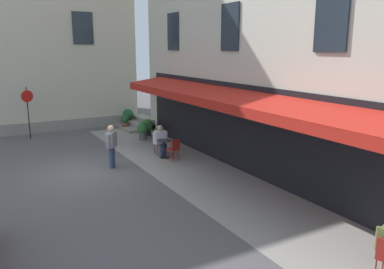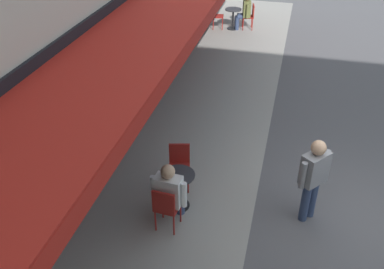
% 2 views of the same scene
% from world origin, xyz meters
% --- Properties ---
extents(ground_plane, '(70.00, 70.00, 0.00)m').
position_xyz_m(ground_plane, '(0.00, 0.00, 0.00)').
color(ground_plane, '#565456').
extents(sidewalk_cafe_terrace, '(20.50, 3.20, 0.01)m').
position_xyz_m(sidewalk_cafe_terrace, '(-3.25, -3.40, 0.00)').
color(sidewalk_cafe_terrace, gray).
rests_on(sidewalk_cafe_terrace, ground_plane).
extents(cafe_table_near_entrance, '(0.60, 0.60, 0.75)m').
position_xyz_m(cafe_table_near_entrance, '(0.34, -3.18, 0.49)').
color(cafe_table_near_entrance, black).
rests_on(cafe_table_near_entrance, ground_plane).
extents(cafe_chair_red_facing_street, '(0.48, 0.48, 0.91)m').
position_xyz_m(cafe_chair_red_facing_street, '(-0.28, -3.33, 0.55)').
color(cafe_chair_red_facing_street, maroon).
rests_on(cafe_chair_red_facing_street, ground_plane).
extents(cafe_chair_red_kerbside, '(0.43, 0.43, 0.91)m').
position_xyz_m(cafe_chair_red_kerbside, '(0.97, -3.23, 0.55)').
color(cafe_chair_red_kerbside, maroon).
rests_on(cafe_chair_red_kerbside, ground_plane).
extents(cafe_table_mid_terrace, '(0.60, 0.60, 0.75)m').
position_xyz_m(cafe_table_mid_terrace, '(-9.58, -3.84, 0.49)').
color(cafe_table_mid_terrace, black).
rests_on(cafe_table_mid_terrace, ground_plane).
extents(cafe_chair_red_by_window, '(0.47, 0.47, 0.91)m').
position_xyz_m(cafe_chair_red_by_window, '(-9.71, -3.22, 0.55)').
color(cafe_chair_red_by_window, maroon).
rests_on(cafe_chair_red_by_window, ground_plane).
extents(cafe_chair_red_back_row, '(0.46, 0.46, 0.91)m').
position_xyz_m(cafe_chair_red_back_row, '(-9.49, -4.46, 0.55)').
color(cafe_chair_red_back_row, maroon).
rests_on(cafe_chair_red_back_row, ground_plane).
extents(seated_patron_in_olive, '(0.66, 0.60, 1.31)m').
position_xyz_m(seated_patron_in_olive, '(-9.67, -3.43, 0.70)').
color(seated_patron_in_olive, navy).
rests_on(seated_patron_in_olive, ground_plane).
extents(seated_companion_in_white, '(0.56, 0.65, 1.29)m').
position_xyz_m(seated_companion_in_white, '(0.75, -3.21, 0.69)').
color(seated_companion_in_white, navy).
rests_on(seated_companion_in_white, ground_plane).
extents(walking_pedestrian_in_grey, '(0.55, 0.51, 1.66)m').
position_xyz_m(walking_pedestrian_in_grey, '(0.06, -0.87, 0.97)').
color(walking_pedestrian_in_grey, navy).
rests_on(walking_pedestrian_in_grey, ground_plane).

